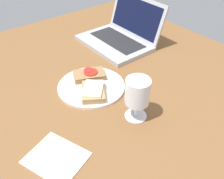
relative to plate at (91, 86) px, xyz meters
The scene contains 7 objects.
wooden_table 2.96cm from the plate, 39.14° to the right, with size 140.00×140.00×3.00cm, color brown.
plate is the anchor object (origin of this frame).
sandwich_with_cheese 5.51cm from the plate, 26.50° to the right, with size 13.46×12.48×2.81cm.
sandwich_with_tomato 5.51cm from the plate, 153.03° to the left, with size 11.17×13.47×2.72cm.
wine_glass 23.23cm from the plate, ahead, with size 7.61×7.61×14.29cm.
laptop 37.34cm from the plate, 123.75° to the left, with size 33.50×28.15×19.48cm.
napkin 32.34cm from the plate, 51.91° to the right, with size 15.10×12.61×0.40cm, color white.
Camera 1 is at (60.14, -38.08, 59.48)cm, focal length 40.00 mm.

